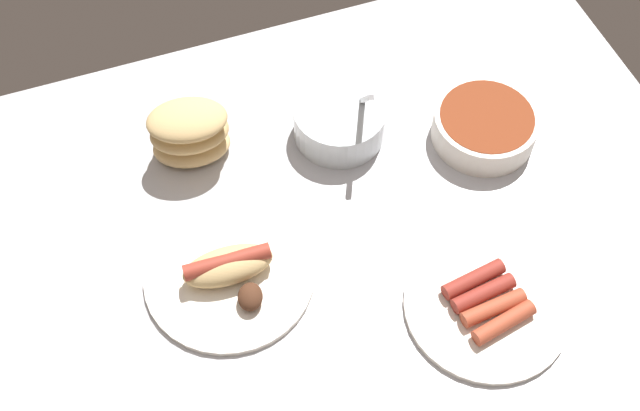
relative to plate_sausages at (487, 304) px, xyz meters
The scene contains 6 objects.
ground_plane 25.03cm from the plate_sausages, 129.33° to the left, with size 120.00×90.00×3.00cm, color #B2B2B7.
plate_sausages is the anchor object (origin of this frame).
bowl_coleslaw 38.17cm from the plate_sausages, 103.24° to the left, with size 15.12×15.12×15.68cm.
plate_hotdog_assembled 37.50cm from the plate_sausages, 152.77° to the left, with size 25.28×25.28×5.61cm.
bread_stack 52.75cm from the plate_sausages, 128.33° to the left, with size 14.04×11.66×10.80cm.
bowl_chili 31.41cm from the plate_sausages, 64.94° to the left, with size 16.95×16.95×5.32cm.
Camera 1 is at (-23.64, -58.07, 104.15)cm, focal length 44.51 mm.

